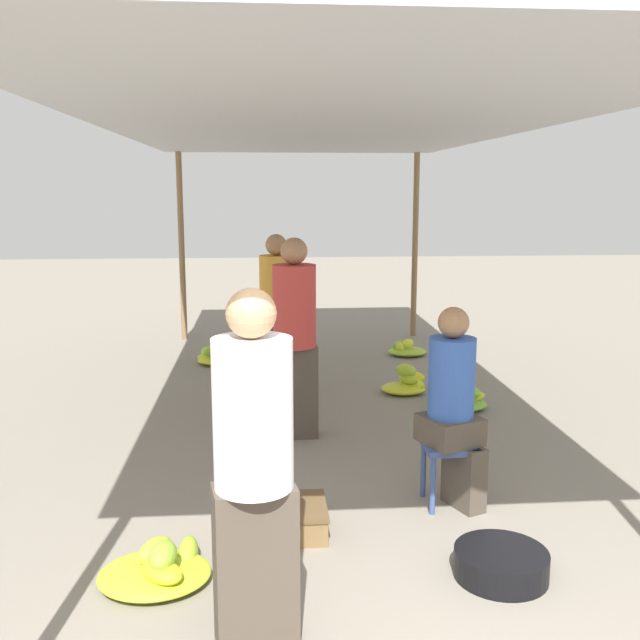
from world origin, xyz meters
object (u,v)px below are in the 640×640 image
at_px(shopper_walking_far, 277,311).
at_px(vendor_foreground, 254,467).
at_px(crate_near, 290,518).
at_px(banana_pile_right_2, 405,349).
at_px(banana_pile_right_0, 407,383).
at_px(banana_pile_right_1, 460,399).
at_px(vendor_seated, 454,404).
at_px(banana_pile_left_1, 219,356).
at_px(shopper_walking_mid, 295,335).
at_px(stool, 449,455).
at_px(basin_black, 501,564).
at_px(banana_pile_left_0, 159,568).

bearing_deg(shopper_walking_far, vendor_foreground, -92.50).
bearing_deg(crate_near, banana_pile_right_2, 70.48).
height_order(banana_pile_right_2, crate_near, banana_pile_right_2).
height_order(banana_pile_right_0, banana_pile_right_1, banana_pile_right_0).
xyz_separation_m(banana_pile_right_0, crate_near, (-1.32, -2.95, -0.01)).
distance_m(vendor_foreground, vendor_seated, 1.88).
bearing_deg(banana_pile_left_1, shopper_walking_mid, -73.11).
relative_size(banana_pile_left_1, crate_near, 1.31).
height_order(vendor_foreground, stool, vendor_foreground).
distance_m(basin_black, crate_near, 1.27).
relative_size(stool, banana_pile_right_2, 0.89).
xyz_separation_m(vendor_foreground, shopper_walking_far, (0.18, 4.16, -0.02)).
xyz_separation_m(banana_pile_right_0, shopper_walking_mid, (-1.21, -1.23, 0.77)).
bearing_deg(shopper_walking_far, vendor_seated, -68.65).
height_order(basin_black, shopper_walking_far, shopper_walking_far).
bearing_deg(basin_black, banana_pile_right_0, 86.69).
bearing_deg(shopper_walking_mid, banana_pile_left_0, -110.32).
relative_size(banana_pile_left_1, banana_pile_right_0, 1.22).
relative_size(stool, banana_pile_left_1, 0.72).
xyz_separation_m(vendor_foreground, banana_pile_right_2, (1.83, 5.69, -0.79)).
bearing_deg(banana_pile_right_2, banana_pile_left_1, -173.91).
height_order(banana_pile_left_0, banana_pile_left_1, banana_pile_left_0).
relative_size(vendor_seated, shopper_walking_far, 0.82).
bearing_deg(banana_pile_right_1, banana_pile_left_0, -130.29).
relative_size(vendor_foreground, shopper_walking_mid, 0.98).
bearing_deg(vendor_seated, basin_black, -87.56).
xyz_separation_m(banana_pile_left_1, banana_pile_right_2, (2.33, 0.25, -0.01)).
relative_size(basin_black, banana_pile_left_0, 0.85).
bearing_deg(shopper_walking_mid, banana_pile_right_0, 45.54).
xyz_separation_m(stool, banana_pile_right_2, (0.57, 4.31, -0.27)).
xyz_separation_m(vendor_seated, banana_pile_right_0, (0.24, 2.65, -0.60)).
xyz_separation_m(vendor_seated, shopper_walking_far, (-1.09, 2.78, 0.15)).
distance_m(banana_pile_left_1, banana_pile_right_0, 2.46).
xyz_separation_m(banana_pile_right_0, banana_pile_right_1, (0.39, -0.60, -0.00)).
height_order(crate_near, shopper_walking_mid, shopper_walking_mid).
bearing_deg(shopper_walking_far, banana_pile_left_0, -101.09).
relative_size(vendor_foreground, vendor_seated, 1.24).
bearing_deg(banana_pile_left_0, crate_near, 35.86).
height_order(banana_pile_right_1, shopper_walking_mid, shopper_walking_mid).
distance_m(basin_black, banana_pile_right_2, 5.24).
bearing_deg(vendor_foreground, banana_pile_left_1, 95.28).
bearing_deg(vendor_foreground, crate_near, 79.97).
height_order(vendor_seated, crate_near, vendor_seated).
distance_m(banana_pile_right_0, banana_pile_right_2, 1.69).
height_order(banana_pile_left_1, banana_pile_right_0, banana_pile_right_0).
xyz_separation_m(vendor_seated, shopper_walking_mid, (-0.97, 1.42, 0.18)).
height_order(basin_black, banana_pile_right_1, banana_pile_right_1).
bearing_deg(vendor_seated, banana_pile_right_0, 84.74).
bearing_deg(shopper_walking_mid, crate_near, -93.72).
distance_m(banana_pile_left_0, shopper_walking_far, 3.74).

